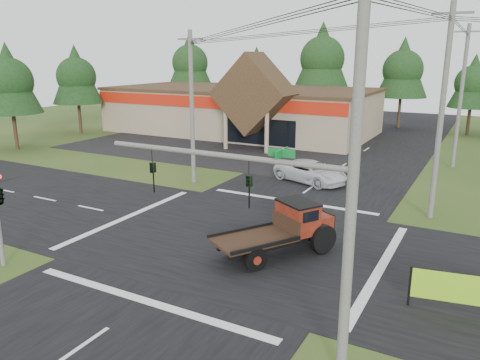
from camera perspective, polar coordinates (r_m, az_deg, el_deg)
The scene contains 20 objects.
ground at distance 23.43m, azimuth -0.30°, elevation -7.19°, with size 120.00×120.00×0.00m, color #284217.
road_ns at distance 23.43m, azimuth -0.30°, elevation -7.16°, with size 12.00×120.00×0.02m, color black.
road_ew at distance 23.43m, azimuth -0.30°, elevation -7.16°, with size 120.00×12.00×0.02m, color black.
parking_apron at distance 46.06m, azimuth -4.19°, elevation 3.86°, with size 28.00×14.00×0.02m, color black.
cvs_building at distance 55.52m, azimuth 0.19°, elevation 8.68°, with size 30.40×18.20×9.19m.
traffic_signal_mast at distance 13.18m, azimuth 6.17°, elevation -4.65°, with size 8.12×0.24×7.00m.
utility_pole_nr at distance 12.31m, azimuth 13.58°, elevation -0.48°, with size 2.00×0.30×11.00m.
utility_pole_nw at distance 32.91m, azimuth -5.89°, elevation 8.86°, with size 2.00×0.30×10.50m.
utility_pole_ne at distance 27.29m, azimuth 23.36°, elevation 7.55°, with size 2.00×0.30×11.50m.
utility_pole_n at distance 41.21m, azimuth 25.33°, elevation 9.23°, with size 2.00×0.30×11.20m.
tree_row_a at distance 71.56m, azimuth -6.13°, elevation 14.23°, with size 6.72×6.72×12.12m.
tree_row_b at distance 68.23m, azimuth 2.02°, elevation 13.14°, with size 5.60×5.60×10.10m.
tree_row_c at distance 63.41m, azimuth 10.00°, elevation 14.62°, with size 7.28×7.28×13.13m.
tree_row_d at distance 61.93m, azimuth 19.26°, elevation 12.78°, with size 6.16×6.16×11.11m.
tree_row_e at distance 59.14m, azimuth 26.57°, elevation 10.69°, with size 5.04×5.04×9.09m.
tree_side_w at distance 57.71m, azimuth -19.35°, elevation 12.01°, with size 5.60×5.60×10.10m.
tree_side_w_near at distance 49.84m, azimuth -26.35°, elevation 10.98°, with size 5.60×5.60×10.10m.
antique_flatbed_truck at distance 21.25m, azimuth 4.48°, elevation -6.10°, with size 2.21×5.79×2.42m, color #54140C, non-canonical shape.
roadside_banner at distance 18.60m, azimuth 26.94°, elevation -12.46°, with size 4.52×0.13×1.54m, color #83CA1A, non-canonical shape.
white_pickup at distance 33.89m, azimuth 8.64°, elevation 1.01°, with size 2.54×5.51×1.53m, color silver.
Camera 1 is at (10.46, -19.02, 8.82)m, focal length 35.00 mm.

